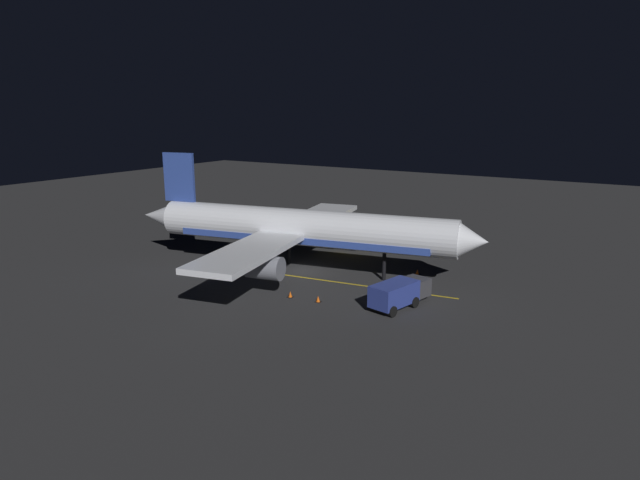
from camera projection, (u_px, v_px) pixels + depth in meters
ground_plane at (303, 272)px, 54.99m from camera, size 180.00×180.00×0.20m
apron_guide_stripe at (330, 281)px, 51.79m from camera, size 3.36×24.02×0.01m
airliner at (297, 229)px, 54.16m from camera, size 31.75×36.58×11.49m
baggage_truck at (399, 294)px, 44.76m from camera, size 6.39×3.43×2.21m
catering_truck at (352, 235)px, 65.04m from camera, size 6.22×2.95×2.43m
ground_crew_worker at (378, 297)px, 44.85m from camera, size 0.40×0.40×1.74m
traffic_cone_near_left at (290, 295)px, 47.29m from camera, size 0.50×0.50×0.55m
traffic_cone_near_right at (318, 299)px, 46.13m from camera, size 0.50×0.50×0.55m
traffic_cone_under_wing at (417, 272)px, 53.84m from camera, size 0.50×0.50×0.55m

